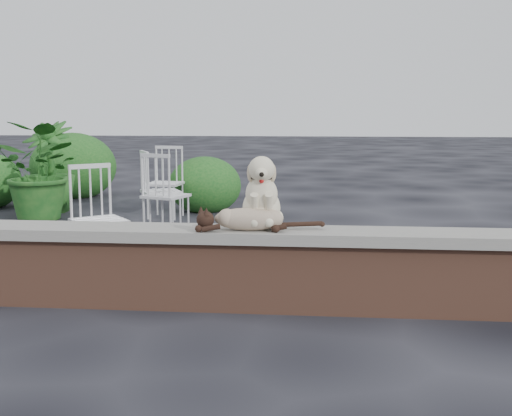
# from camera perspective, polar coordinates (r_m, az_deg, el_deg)

# --- Properties ---
(ground) EXTENTS (60.00, 60.00, 0.00)m
(ground) POSITION_cam_1_polar(r_m,az_deg,el_deg) (4.74, -5.95, -8.68)
(ground) COLOR black
(ground) RESTS_ON ground
(brick_wall) EXTENTS (6.00, 0.30, 0.50)m
(brick_wall) POSITION_cam_1_polar(r_m,az_deg,el_deg) (4.67, -6.00, -5.76)
(brick_wall) COLOR brown
(brick_wall) RESTS_ON ground
(capstone) EXTENTS (6.20, 0.40, 0.08)m
(capstone) POSITION_cam_1_polar(r_m,az_deg,el_deg) (4.61, -6.06, -2.26)
(capstone) COLOR slate
(capstone) RESTS_ON brick_wall
(dog) EXTENTS (0.39, 0.48, 0.53)m
(dog) POSITION_cam_1_polar(r_m,az_deg,el_deg) (4.57, 0.49, 1.57)
(dog) COLOR beige
(dog) RESTS_ON capstone
(cat) EXTENTS (1.09, 0.35, 0.18)m
(cat) POSITION_cam_1_polar(r_m,az_deg,el_deg) (4.46, -0.70, -0.88)
(cat) COLOR tan
(cat) RESTS_ON capstone
(chair_c) EXTENTS (0.72, 0.72, 0.94)m
(chair_c) POSITION_cam_1_polar(r_m,az_deg,el_deg) (7.29, -8.05, 1.23)
(chair_c) COLOR white
(chair_c) RESTS_ON ground
(chair_a) EXTENTS (0.79, 0.79, 0.94)m
(chair_a) POSITION_cam_1_polar(r_m,az_deg,el_deg) (5.76, -13.87, -0.95)
(chair_a) COLOR white
(chair_a) RESTS_ON ground
(chair_e) EXTENTS (0.75, 0.75, 0.94)m
(chair_e) POSITION_cam_1_polar(r_m,az_deg,el_deg) (7.66, -8.47, 1.58)
(chair_e) COLOR white
(chair_e) RESTS_ON ground
(chair_b) EXTENTS (0.61, 0.61, 0.94)m
(chair_b) POSITION_cam_1_polar(r_m,az_deg,el_deg) (8.50, -8.13, 2.29)
(chair_b) COLOR white
(chair_b) RESTS_ON ground
(potted_plant_a) EXTENTS (1.34, 1.22, 1.27)m
(potted_plant_a) POSITION_cam_1_polar(r_m,az_deg,el_deg) (8.66, -18.60, 3.15)
(potted_plant_a) COLOR #154B1A
(potted_plant_a) RESTS_ON ground
(potted_plant_b) EXTENTS (0.86, 0.86, 1.26)m
(potted_plant_b) POSITION_cam_1_polar(r_m,az_deg,el_deg) (9.33, -18.06, 3.52)
(potted_plant_b) COLOR #154B1A
(potted_plant_b) RESTS_ON ground
(shrubbery) EXTENTS (4.34, 2.39, 1.11)m
(shrubbery) POSITION_cam_1_polar(r_m,az_deg,el_deg) (10.22, -15.73, 2.97)
(shrubbery) COLOR #154B1A
(shrubbery) RESTS_ON ground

